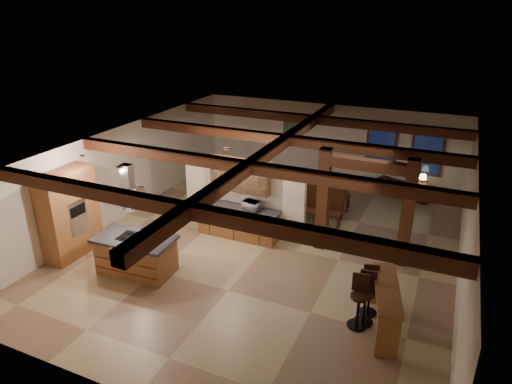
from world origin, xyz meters
TOP-DOWN VIEW (x-y plane):
  - ground at (0.00, 0.00)m, footprint 12.00×12.00m
  - room_walls at (0.00, 0.00)m, footprint 12.00×12.00m
  - ceiling_beams at (0.00, 0.00)m, footprint 10.00×12.00m
  - timber_posts at (2.50, 0.50)m, footprint 2.50×0.30m
  - partition_wall at (-1.00, 0.50)m, footprint 3.80×0.18m
  - pantry_cabinet at (-4.67, -2.60)m, footprint 0.67×1.60m
  - back_counter at (-1.00, 0.11)m, footprint 2.50×0.66m
  - upper_display_cabinet at (-1.00, 0.31)m, footprint 1.80×0.36m
  - range_hood at (-2.52, -2.66)m, footprint 1.10×1.10m
  - back_windows at (2.80, 5.93)m, footprint 2.70×0.07m
  - framed_art at (-1.50, 5.94)m, footprint 0.65×0.05m
  - recessed_cans at (-2.53, -1.93)m, footprint 3.16×2.46m
  - kitchen_island at (-2.52, -2.66)m, footprint 2.06×1.18m
  - dining_table at (0.63, 2.47)m, footprint 2.02×1.58m
  - sofa at (3.02, 5.42)m, footprint 2.16×1.42m
  - microwave at (-0.57, 0.11)m, footprint 0.53×0.41m
  - bar_counter at (3.62, -2.35)m, footprint 0.91×1.99m
  - side_table at (3.61, 5.43)m, footprint 0.47×0.47m
  - table_lamp at (3.61, 5.43)m, footprint 0.27×0.27m
  - bar_stool_a at (3.09, -2.47)m, footprint 0.42×0.43m
  - bar_stool_b at (3.20, -2.30)m, footprint 0.42×0.42m
  - bar_stool_c at (3.22, -1.93)m, footprint 0.40×0.42m
  - dining_chairs at (0.63, 2.47)m, footprint 2.01×2.01m

SIDE VIEW (x-z plane):
  - ground at x=0.00m, z-range 0.00..0.00m
  - side_table at x=3.61m, z-range 0.00..0.54m
  - sofa at x=3.02m, z-range 0.00..0.59m
  - dining_table at x=0.63m, z-range 0.00..0.63m
  - back_counter at x=-1.00m, z-range 0.01..0.95m
  - kitchen_island at x=-2.52m, z-range 0.00..1.00m
  - bar_stool_c at x=3.22m, z-range 0.01..1.14m
  - bar_stool_a at x=3.09m, z-range 0.01..1.20m
  - bar_stool_b at x=3.20m, z-range 0.01..1.20m
  - dining_chairs at x=0.63m, z-range 0.01..1.27m
  - bar_counter at x=3.62m, z-range 0.18..1.19m
  - table_lamp at x=3.61m, z-range 0.60..0.92m
  - microwave at x=-0.57m, z-range 0.94..1.20m
  - partition_wall at x=-1.00m, z-range 0.00..2.20m
  - pantry_cabinet at x=-4.67m, z-range 0.00..2.40m
  - back_windows at x=2.80m, z-range 0.65..2.35m
  - framed_art at x=-1.50m, z-range 1.27..2.12m
  - timber_posts at x=2.50m, z-range 0.31..3.21m
  - room_walls at x=0.00m, z-range -4.22..7.78m
  - range_hood at x=-2.52m, z-range 1.08..2.48m
  - upper_display_cabinet at x=-1.00m, z-range 1.37..2.33m
  - ceiling_beams at x=0.00m, z-range 2.62..2.90m
  - recessed_cans at x=-2.53m, z-range 2.85..2.89m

